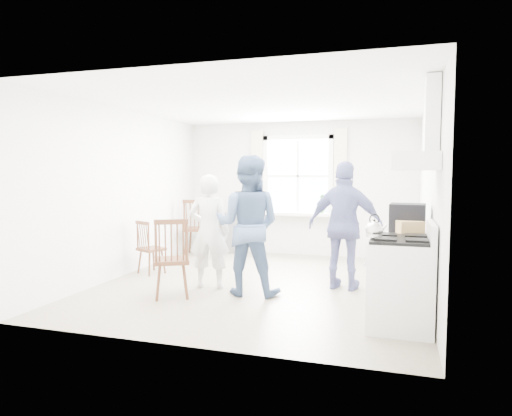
{
  "coord_description": "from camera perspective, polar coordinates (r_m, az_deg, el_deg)",
  "views": [
    {
      "loc": [
        1.85,
        -6.28,
        1.64
      ],
      "look_at": [
        -0.15,
        0.2,
        1.09
      ],
      "focal_mm": 32.0,
      "sensor_mm": 36.0,
      "label": 1
    }
  ],
  "objects": [
    {
      "name": "room_shell",
      "position": [
        6.56,
        0.76,
        1.62
      ],
      "size": [
        4.62,
        5.12,
        2.64
      ],
      "color": "gray",
      "rests_on": "ground"
    },
    {
      "name": "window_assembly",
      "position": [
        8.92,
        5.22,
        3.44
      ],
      "size": [
        1.88,
        0.24,
        1.7
      ],
      "color": "white",
      "rests_on": "room_shell"
    },
    {
      "name": "range_hood",
      "position": [
        4.94,
        19.89,
        7.34
      ],
      "size": [
        0.45,
        0.76,
        0.94
      ],
      "color": "white",
      "rests_on": "room_shell"
    },
    {
      "name": "shelf_unit",
      "position": [
        9.29,
        -3.47,
        -3.08
      ],
      "size": [
        0.4,
        0.3,
        0.8
      ],
      "primitive_type": "cube",
      "color": "slate",
      "rests_on": "ground"
    },
    {
      "name": "gas_stove",
      "position": [
        5.06,
        17.61,
        -8.82
      ],
      "size": [
        0.68,
        0.76,
        1.12
      ],
      "color": "silver",
      "rests_on": "ground"
    },
    {
      "name": "kettle",
      "position": [
        4.84,
        14.56,
        -2.7
      ],
      "size": [
        0.18,
        0.18,
        0.26
      ],
      "color": "silver",
      "rests_on": "gas_stove"
    },
    {
      "name": "low_cabinet",
      "position": [
        5.76,
        18.25,
        -7.57
      ],
      "size": [
        0.5,
        0.55,
        0.9
      ],
      "primitive_type": "cube",
      "color": "white",
      "rests_on": "ground"
    },
    {
      "name": "stereo_stack",
      "position": [
        5.72,
        18.41,
        -1.27
      ],
      "size": [
        0.43,
        0.39,
        0.36
      ],
      "color": "black",
      "rests_on": "low_cabinet"
    },
    {
      "name": "cardboard_box",
      "position": [
        5.5,
        18.7,
        -2.46
      ],
      "size": [
        0.32,
        0.27,
        0.18
      ],
      "primitive_type": "cube",
      "rotation": [
        0.0,
        0.0,
        0.33
      ],
      "color": "#A98851",
      "rests_on": "low_cabinet"
    },
    {
      "name": "windsor_chair_a",
      "position": [
        8.93,
        -7.59,
        -1.64
      ],
      "size": [
        0.55,
        0.54,
        1.11
      ],
      "color": "#4A2818",
      "rests_on": "ground"
    },
    {
      "name": "windsor_chair_b",
      "position": [
        7.47,
        -13.57,
        -4.09
      ],
      "size": [
        0.48,
        0.48,
        0.87
      ],
      "color": "#4A2818",
      "rests_on": "ground"
    },
    {
      "name": "windsor_chair_c",
      "position": [
        5.95,
        -10.53,
        -5.15
      ],
      "size": [
        0.59,
        0.59,
        1.05
      ],
      "color": "#4A2818",
      "rests_on": "ground"
    },
    {
      "name": "person_left",
      "position": [
        6.42,
        -5.87,
        -2.93
      ],
      "size": [
        0.67,
        0.67,
        1.6
      ],
      "primitive_type": "imported",
      "rotation": [
        0.0,
        0.0,
        3.3
      ],
      "color": "silver",
      "rests_on": "ground"
    },
    {
      "name": "person_mid",
      "position": [
        6.06,
        -1.02,
        -2.18
      ],
      "size": [
        0.95,
        0.95,
        1.85
      ],
      "primitive_type": "imported",
      "rotation": [
        0.0,
        0.0,
        3.2
      ],
      "color": "#475E84",
      "rests_on": "ground"
    },
    {
      "name": "person_right",
      "position": [
        6.42,
        11.07,
        -2.18
      ],
      "size": [
        1.18,
        1.18,
        1.78
      ],
      "primitive_type": "imported",
      "rotation": [
        0.0,
        0.0,
        3.0
      ],
      "color": "navy",
      "rests_on": "ground"
    },
    {
      "name": "potted_plant",
      "position": [
        8.76,
        8.33,
        0.57
      ],
      "size": [
        0.23,
        0.23,
        0.36
      ],
      "primitive_type": "imported",
      "rotation": [
        0.0,
        0.0,
        -0.19
      ],
      "color": "#337232",
      "rests_on": "window_assembly"
    }
  ]
}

